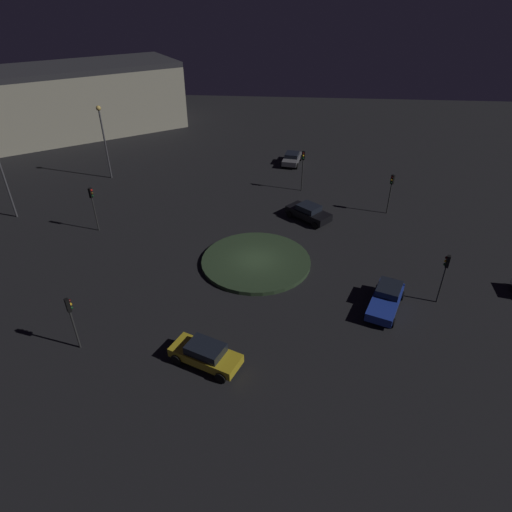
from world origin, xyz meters
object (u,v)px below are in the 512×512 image
object	(u,v)px
car_grey	(292,158)
traffic_light_south	(445,270)
car_blue	(386,299)
car_black	(309,212)
traffic_light_north	(93,201)
traffic_light_east	(303,163)
car_yellow	(206,354)
traffic_light_southeast	(391,186)
streetlamp_northeast	(103,132)
traffic_light_northwest	(71,314)
streetlamp_north	(1,169)
store_building	(64,101)

from	to	relation	value
car_grey	traffic_light_south	distance (m)	28.71
car_blue	car_black	bearing A→B (deg)	-136.55
car_black	traffic_light_north	distance (m)	19.78
traffic_light_east	car_black	bearing A→B (deg)	19.77
car_blue	car_yellow	distance (m)	13.28
traffic_light_southeast	streetlamp_northeast	xyz separation A→B (m)	(6.37, 30.37, 2.51)
traffic_light_northwest	streetlamp_north	distance (m)	21.67
traffic_light_southeast	streetlamp_north	bearing A→B (deg)	-33.25
car_black	streetlamp_northeast	world-z (taller)	streetlamp_northeast
car_blue	streetlamp_northeast	xyz separation A→B (m)	(21.17, 27.86, 4.64)
car_black	traffic_light_southeast	bearing A→B (deg)	55.05
traffic_light_southeast	traffic_light_north	bearing A→B (deg)	-27.29
car_blue	store_building	xyz separation A→B (m)	(36.97, 39.86, 3.92)
streetlamp_north	store_building	world-z (taller)	store_building
car_blue	streetlamp_north	xyz separation A→B (m)	(10.95, 33.56, 4.14)
streetlamp_north	store_building	size ratio (longest dim) A/B	0.23
car_grey	store_building	world-z (taller)	store_building
car_grey	traffic_light_east	bearing A→B (deg)	17.99
car_yellow	streetlamp_north	distance (m)	28.21
car_grey	car_yellow	xyz separation A→B (m)	(-33.78, 4.59, 0.04)
car_yellow	traffic_light_north	distance (m)	20.17
car_black	car_yellow	xyz separation A→B (m)	(-19.17, 6.43, 0.01)
car_grey	car_yellow	world-z (taller)	car_yellow
car_grey	traffic_light_south	xyz separation A→B (m)	(-26.48, -10.88, 2.07)
car_black	traffic_light_southeast	size ratio (longest dim) A/B	1.12
car_grey	traffic_light_south	world-z (taller)	traffic_light_south
streetlamp_northeast	streetlamp_north	bearing A→B (deg)	150.84
car_blue	car_black	world-z (taller)	car_black
traffic_light_southeast	streetlamp_northeast	world-z (taller)	streetlamp_northeast
car_blue	streetlamp_northeast	distance (m)	35.29
traffic_light_east	streetlamp_northeast	bearing A→B (deg)	-80.09
traffic_light_south	streetlamp_north	size ratio (longest dim) A/B	0.51
car_grey	traffic_light_east	distance (m)	8.37
car_grey	store_building	xyz separation A→B (m)	(9.55, 32.79, 3.92)
car_grey	streetlamp_north	xyz separation A→B (m)	(-16.47, 26.48, 4.15)
car_blue	traffic_light_south	size ratio (longest dim) A/B	1.24
car_black	streetlamp_northeast	bearing A→B (deg)	-159.61
car_blue	traffic_light_southeast	distance (m)	15.16
streetlamp_north	car_blue	bearing A→B (deg)	-108.08
car_grey	streetlamp_north	bearing A→B (deg)	-48.69
car_black	traffic_light_south	size ratio (longest dim) A/B	1.14
car_blue	traffic_light_northwest	world-z (taller)	traffic_light_northwest
traffic_light_east	traffic_light_southeast	world-z (taller)	traffic_light_east
car_grey	streetlamp_north	world-z (taller)	streetlamp_north
car_yellow	car_grey	bearing A→B (deg)	-75.46
car_blue	traffic_light_east	bearing A→B (deg)	-141.99
traffic_light_north	traffic_light_northwest	size ratio (longest dim) A/B	1.09
traffic_light_south	store_building	distance (m)	56.64
traffic_light_east	traffic_light_south	size ratio (longest dim) A/B	1.12
car_yellow	car_blue	bearing A→B (deg)	-129.13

